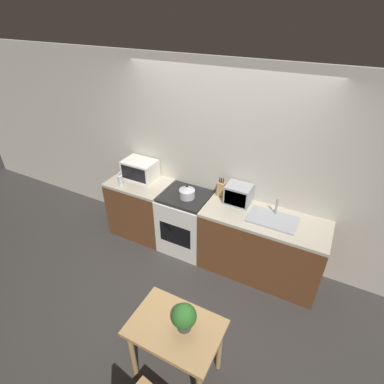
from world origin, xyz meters
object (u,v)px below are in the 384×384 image
at_px(microwave, 140,169).
at_px(bottle, 120,180).
at_px(stove_range, 186,222).
at_px(kettle, 187,192).
at_px(dining_table, 176,335).
at_px(toaster_oven, 238,194).

bearing_deg(microwave, bottle, -111.04).
height_order(stove_range, kettle, kettle).
xyz_separation_m(microwave, bottle, (-0.12, -0.31, -0.06)).
bearing_deg(stove_range, dining_table, -64.28).
xyz_separation_m(stove_range, bottle, (-0.94, -0.19, 0.53)).
distance_m(stove_range, kettle, 0.54).
bearing_deg(microwave, kettle, -10.18).
bearing_deg(dining_table, kettle, 114.89).
distance_m(stove_range, toaster_oven, 0.91).
bearing_deg(stove_range, toaster_oven, 12.97).
distance_m(bottle, toaster_oven, 1.66).
relative_size(stove_range, microwave, 1.90).
height_order(stove_range, bottle, bottle).
xyz_separation_m(stove_range, dining_table, (0.79, -1.64, 0.16)).
height_order(microwave, dining_table, microwave).
xyz_separation_m(microwave, dining_table, (1.61, -1.76, -0.43)).
distance_m(stove_range, dining_table, 1.82).
bearing_deg(bottle, kettle, 9.04).
bearing_deg(dining_table, microwave, 132.40).
bearing_deg(kettle, stove_range, 142.82).
bearing_deg(stove_range, bottle, -168.53).
bearing_deg(microwave, toaster_oven, 1.41).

